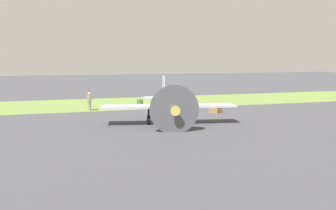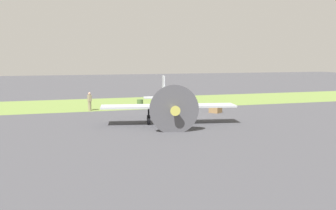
{
  "view_description": "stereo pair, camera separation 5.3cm",
  "coord_description": "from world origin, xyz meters",
  "px_view_note": "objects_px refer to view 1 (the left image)",
  "views": [
    {
      "loc": [
        10.31,
        30.38,
        4.99
      ],
      "look_at": [
        1.61,
        2.85,
        1.38
      ],
      "focal_mm": 41.03,
      "sensor_mm": 36.0,
      "label": 1
    },
    {
      "loc": [
        10.26,
        30.4,
        4.99
      ],
      "look_at": [
        1.61,
        2.85,
        1.38
      ],
      "focal_mm": 41.03,
      "sensor_mm": 36.0,
      "label": 2
    }
  ],
  "objects_px": {
    "airplane_lead": "(168,104)",
    "ground_crew_chief": "(89,101)",
    "fuel_drum": "(140,104)",
    "supply_crate": "(215,109)"
  },
  "relations": [
    {
      "from": "airplane_lead",
      "to": "ground_crew_chief",
      "type": "relative_size",
      "value": 5.88
    },
    {
      "from": "ground_crew_chief",
      "to": "fuel_drum",
      "type": "xyz_separation_m",
      "value": [
        -4.85,
        -0.03,
        -0.46
      ]
    },
    {
      "from": "fuel_drum",
      "to": "supply_crate",
      "type": "xyz_separation_m",
      "value": [
        -5.86,
        4.78,
        -0.13
      ]
    },
    {
      "from": "ground_crew_chief",
      "to": "fuel_drum",
      "type": "bearing_deg",
      "value": 60.9
    },
    {
      "from": "supply_crate",
      "to": "airplane_lead",
      "type": "bearing_deg",
      "value": 35.29
    },
    {
      "from": "airplane_lead",
      "to": "fuel_drum",
      "type": "bearing_deg",
      "value": -78.54
    },
    {
      "from": "airplane_lead",
      "to": "ground_crew_chief",
      "type": "xyz_separation_m",
      "value": [
        4.95,
        -8.83,
        -0.6
      ]
    },
    {
      "from": "fuel_drum",
      "to": "airplane_lead",
      "type": "bearing_deg",
      "value": 90.65
    },
    {
      "from": "airplane_lead",
      "to": "fuel_drum",
      "type": "relative_size",
      "value": 11.31
    },
    {
      "from": "ground_crew_chief",
      "to": "fuel_drum",
      "type": "relative_size",
      "value": 1.92
    }
  ]
}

